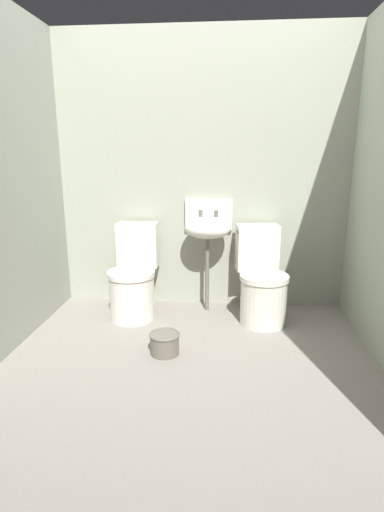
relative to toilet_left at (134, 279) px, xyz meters
name	(u,v)px	position (x,y,z in m)	size (l,w,h in m)	color
ground_plane	(188,376)	(0.56, -0.91, -0.36)	(2.97, 2.91, 0.08)	gray
wall_back	(202,173)	(0.56, 0.40, 0.88)	(2.97, 0.10, 2.41)	#999E8B
toilet_left	(134,279)	(0.00, 0.00, 0.00)	(0.40, 0.59, 0.78)	silver
toilet_right	(261,283)	(1.09, 0.00, 0.00)	(0.47, 0.64, 0.78)	silver
sink	(208,227)	(0.63, 0.19, 0.43)	(0.42, 0.35, 0.99)	#666155
bucket	(165,343)	(0.38, -0.69, -0.24)	(0.22, 0.22, 0.16)	#666155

